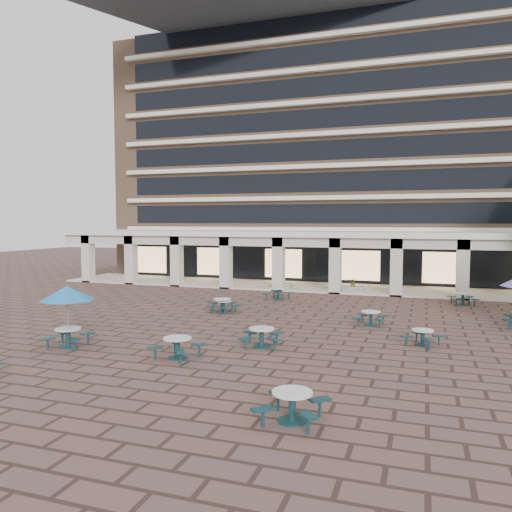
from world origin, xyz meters
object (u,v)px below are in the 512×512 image
object	(u,v)px
picnic_table_1	(262,336)
planter_left	(282,284)
planter_right	(353,287)
picnic_table_2	(292,404)

from	to	relation	value
picnic_table_1	planter_left	world-z (taller)	planter_left
planter_right	picnic_table_1	bearing A→B (deg)	-94.95
planter_right	planter_left	bearing A→B (deg)	-180.00
picnic_table_2	planter_left	size ratio (longest dim) A/B	1.23
picnic_table_2	planter_right	xyz separation A→B (m)	(-1.69, 23.79, -0.06)
picnic_table_1	planter_left	bearing A→B (deg)	91.40
picnic_table_1	picnic_table_2	bearing A→B (deg)	-77.61
planter_left	picnic_table_1	bearing A→B (deg)	-76.95
picnic_table_1	picnic_table_2	xyz separation A→B (m)	(3.14, -7.05, 0.01)
planter_left	picnic_table_2	bearing A→B (deg)	-73.55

